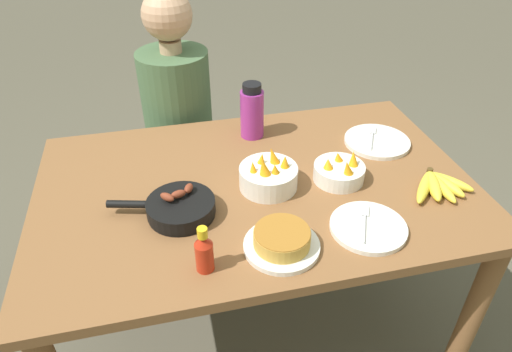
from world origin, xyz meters
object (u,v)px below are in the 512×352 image
object	(u,v)px
banana_bunch	(438,185)
frittata_plate_center	(282,241)
empty_plate_far_left	(377,141)
hot_sauce_bottle	(204,252)
water_bottle	(252,112)
skillet	(179,207)
fruit_bowl_mango	(268,176)
empty_plate_near_front	(368,227)
person_figure	(182,149)
fruit_bowl_citrus	(339,171)

from	to	relation	value
banana_bunch	frittata_plate_center	distance (m)	0.59
banana_bunch	empty_plate_far_left	size ratio (longest dim) A/B	0.95
hot_sauce_bottle	water_bottle	bearing A→B (deg)	67.07
banana_bunch	skillet	world-z (taller)	skillet
banana_bunch	fruit_bowl_mango	size ratio (longest dim) A/B	1.22
banana_bunch	fruit_bowl_mango	distance (m)	0.55
frittata_plate_center	fruit_bowl_mango	world-z (taller)	fruit_bowl_mango
empty_plate_near_front	person_figure	world-z (taller)	person_figure
skillet	water_bottle	bearing A→B (deg)	-112.94
skillet	hot_sauce_bottle	bearing A→B (deg)	115.29
skillet	frittata_plate_center	bearing A→B (deg)	155.96
hot_sauce_bottle	empty_plate_far_left	bearing A→B (deg)	33.79
frittata_plate_center	empty_plate_near_front	xyz separation A→B (m)	(0.27, 0.02, -0.02)
water_bottle	hot_sauce_bottle	bearing A→B (deg)	-112.93
frittata_plate_center	fruit_bowl_citrus	distance (m)	0.39
frittata_plate_center	fruit_bowl_mango	bearing A→B (deg)	82.81
empty_plate_near_front	empty_plate_far_left	world-z (taller)	same
skillet	frittata_plate_center	xyz separation A→B (m)	(0.26, -0.21, -0.00)
person_figure	empty_plate_far_left	bearing A→B (deg)	-35.71
fruit_bowl_citrus	skillet	bearing A→B (deg)	-173.55
empty_plate_far_left	hot_sauce_bottle	bearing A→B (deg)	-146.21
fruit_bowl_mango	water_bottle	world-z (taller)	water_bottle
empty_plate_near_front	fruit_bowl_mango	xyz separation A→B (m)	(-0.23, 0.27, 0.03)
fruit_bowl_mango	fruit_bowl_citrus	bearing A→B (deg)	-3.68
banana_bunch	skillet	distance (m)	0.84
empty_plate_far_left	empty_plate_near_front	bearing A→B (deg)	-118.28
banana_bunch	empty_plate_near_front	xyz separation A→B (m)	(-0.30, -0.13, -0.01)
frittata_plate_center	fruit_bowl_citrus	bearing A→B (deg)	44.36
fruit_bowl_mango	person_figure	bearing A→B (deg)	109.41
empty_plate_near_front	fruit_bowl_mango	distance (m)	0.36
fruit_bowl_citrus	fruit_bowl_mango	bearing A→B (deg)	176.32
empty_plate_near_front	hot_sauce_bottle	bearing A→B (deg)	-174.90
skillet	water_bottle	world-z (taller)	water_bottle
empty_plate_far_left	fruit_bowl_mango	size ratio (longest dim) A/B	1.28
banana_bunch	person_figure	xyz separation A→B (m)	(-0.78, 0.82, -0.26)
banana_bunch	fruit_bowl_citrus	bearing A→B (deg)	156.82
water_bottle	hot_sauce_bottle	size ratio (longest dim) A/B	1.52
empty_plate_near_front	fruit_bowl_citrus	world-z (taller)	fruit_bowl_citrus
empty_plate_far_left	fruit_bowl_mango	world-z (taller)	fruit_bowl_mango
frittata_plate_center	empty_plate_far_left	bearing A→B (deg)	42.11
person_figure	fruit_bowl_citrus	bearing A→B (deg)	-55.37
frittata_plate_center	water_bottle	xyz separation A→B (m)	(0.06, 0.63, 0.07)
skillet	person_figure	bearing A→B (deg)	-79.68
banana_bunch	hot_sauce_bottle	xyz separation A→B (m)	(-0.79, -0.17, 0.04)
empty_plate_far_left	frittata_plate_center	bearing A→B (deg)	-137.89
empty_plate_far_left	fruit_bowl_mango	xyz separation A→B (m)	(-0.47, -0.17, 0.03)
fruit_bowl_citrus	hot_sauce_bottle	size ratio (longest dim) A/B	1.20
empty_plate_near_front	fruit_bowl_mango	world-z (taller)	fruit_bowl_mango
water_bottle	fruit_bowl_mango	bearing A→B (deg)	-93.75
skillet	empty_plate_near_front	world-z (taller)	skillet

